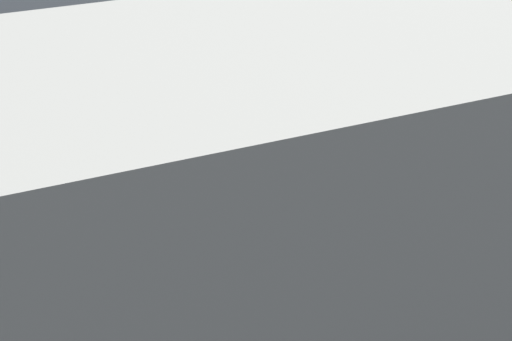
{
  "coord_description": "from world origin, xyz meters",
  "views": [
    {
      "loc": [
        6.07,
        12.98,
        8.44
      ],
      "look_at": [
        1.12,
        1.22,
        0.9
      ],
      "focal_mm": 50.0,
      "sensor_mm": 36.0,
      "label": 1
    }
  ],
  "objects": [
    {
      "name": "ground_plane",
      "position": [
        0.0,
        0.0,
        0.0
      ],
      "size": [
        60.0,
        60.0,
        0.0
      ],
      "primitive_type": "plane",
      "color": "black"
    },
    {
      "name": "kerb_strip",
      "position": [
        0.0,
        4.2,
        0.02
      ],
      "size": [
        24.0,
        3.2,
        0.04
      ],
      "primitive_type": "cube",
      "color": "gray",
      "rests_on": "ground"
    },
    {
      "name": "moving_hatchback",
      "position": [
        -1.41,
        0.38,
        1.03
      ],
      "size": [
        4.08,
        2.16,
        2.06
      ],
      "color": "yellow",
      "rests_on": "ground"
    },
    {
      "name": "fire_hydrant",
      "position": [
        3.49,
        2.35,
        0.4
      ],
      "size": [
        0.42,
        0.31,
        0.8
      ],
      "color": "red",
      "rests_on": "ground"
    },
    {
      "name": "pedestrian",
      "position": [
        4.37,
        2.26,
        0.96
      ],
      "size": [
        0.28,
        0.57,
        1.62
      ],
      "color": "#B2262D",
      "rests_on": "ground"
    },
    {
      "name": "metal_railing",
      "position": [
        -0.9,
        5.19,
        0.74
      ],
      "size": [
        11.66,
        0.04,
        1.05
      ],
      "color": "#B7BABF",
      "rests_on": "ground"
    },
    {
      "name": "sign_post",
      "position": [
        4.35,
        4.01,
        1.58
      ],
      "size": [
        0.07,
        0.44,
        2.4
      ],
      "color": "#4C4C51",
      "rests_on": "ground"
    },
    {
      "name": "puddle_patch",
      "position": [
        -0.26,
        0.31,
        0.0
      ],
      "size": [
        3.1,
        3.1,
        0.01
      ],
      "primitive_type": "cylinder",
      "color": "black",
      "rests_on": "ground"
    }
  ]
}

